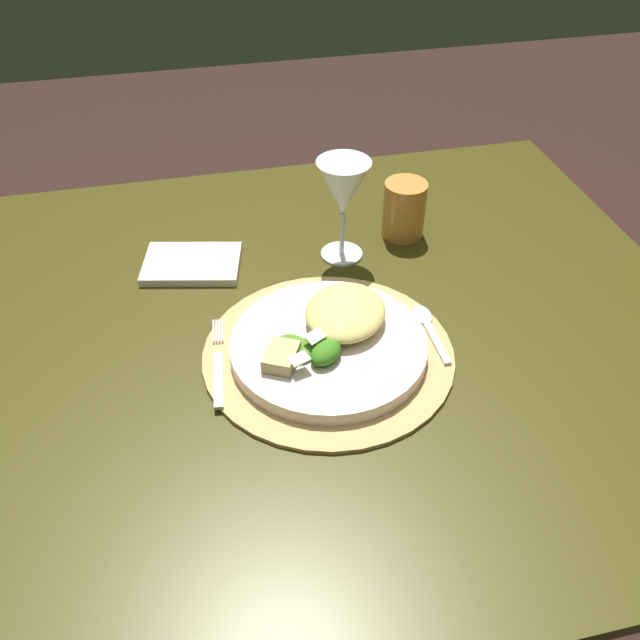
% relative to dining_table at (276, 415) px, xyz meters
% --- Properties ---
extents(ground_plane, '(6.00, 6.00, 0.00)m').
position_rel_dining_table_xyz_m(ground_plane, '(0.00, 0.00, -0.55)').
color(ground_plane, black).
extents(dining_table, '(1.23, 0.95, 0.71)m').
position_rel_dining_table_xyz_m(dining_table, '(0.00, 0.00, 0.00)').
color(dining_table, '#3A3510').
rests_on(dining_table, ground).
extents(placemat, '(0.33, 0.33, 0.01)m').
position_rel_dining_table_xyz_m(placemat, '(0.07, -0.06, 0.17)').
color(placemat, tan).
rests_on(placemat, dining_table).
extents(dinner_plate, '(0.26, 0.26, 0.02)m').
position_rel_dining_table_xyz_m(dinner_plate, '(0.07, -0.06, 0.18)').
color(dinner_plate, silver).
rests_on(dinner_plate, placemat).
extents(pasta_serving, '(0.15, 0.16, 0.03)m').
position_rel_dining_table_xyz_m(pasta_serving, '(0.10, -0.02, 0.21)').
color(pasta_serving, '#DFC66B').
rests_on(pasta_serving, dinner_plate).
extents(salad_greens, '(0.10, 0.09, 0.03)m').
position_rel_dining_table_xyz_m(salad_greens, '(0.04, -0.08, 0.20)').
color(salad_greens, '#46731E').
rests_on(salad_greens, dinner_plate).
extents(bread_piece, '(0.06, 0.06, 0.02)m').
position_rel_dining_table_xyz_m(bread_piece, '(0.00, -0.08, 0.20)').
color(bread_piece, tan).
rests_on(bread_piece, dinner_plate).
extents(fork, '(0.03, 0.16, 0.00)m').
position_rel_dining_table_xyz_m(fork, '(-0.08, -0.05, 0.17)').
color(fork, silver).
rests_on(fork, placemat).
extents(spoon, '(0.03, 0.12, 0.01)m').
position_rel_dining_table_xyz_m(spoon, '(0.21, -0.03, 0.17)').
color(spoon, silver).
rests_on(spoon, placemat).
extents(napkin, '(0.16, 0.13, 0.01)m').
position_rel_dining_table_xyz_m(napkin, '(-0.09, 0.18, 0.17)').
color(napkin, white).
rests_on(napkin, dining_table).
extents(wine_glass, '(0.08, 0.08, 0.16)m').
position_rel_dining_table_xyz_m(wine_glass, '(0.14, 0.16, 0.28)').
color(wine_glass, silver).
rests_on(wine_glass, dining_table).
extents(amber_tumbler, '(0.07, 0.07, 0.09)m').
position_rel_dining_table_xyz_m(amber_tumbler, '(0.25, 0.20, 0.21)').
color(amber_tumbler, '#CD833A').
rests_on(amber_tumbler, dining_table).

